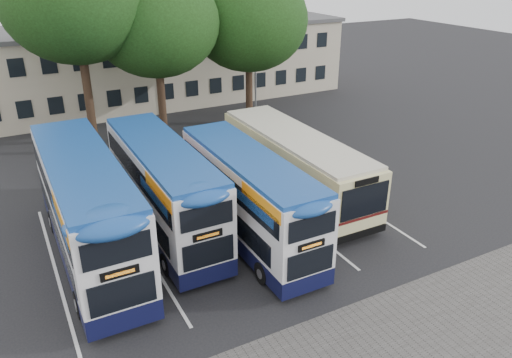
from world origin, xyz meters
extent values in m
plane|color=black|center=(0.00, 0.00, 0.00)|extent=(120.00, 120.00, 0.00)
cube|color=silver|center=(-10.75, 5.00, 0.01)|extent=(0.12, 11.00, 0.01)
cube|color=silver|center=(-7.25, 5.00, 0.01)|extent=(0.12, 11.00, 0.01)
cube|color=silver|center=(-3.75, 5.00, 0.01)|extent=(0.12, 11.00, 0.01)
cube|color=silver|center=(-0.25, 5.00, 0.01)|extent=(0.12, 11.00, 0.01)
cube|color=silver|center=(3.25, 5.00, 0.01)|extent=(0.12, 11.00, 0.01)
cube|color=#B4A791|center=(0.00, 27.00, 3.00)|extent=(32.00, 8.00, 6.00)
cube|color=#4C4C4F|center=(0.00, 27.00, 6.05)|extent=(32.40, 8.40, 0.30)
cube|color=black|center=(0.00, 22.98, 1.70)|extent=(30.00, 0.06, 1.20)
cube|color=black|center=(0.00, 22.98, 4.50)|extent=(30.00, 0.06, 1.20)
cylinder|color=gray|center=(6.00, 20.00, 4.50)|extent=(0.14, 0.14, 9.00)
cylinder|color=black|center=(-6.67, 17.30, 3.28)|extent=(0.50, 0.50, 6.56)
ellipsoid|color=black|center=(-6.67, 17.30, 8.92)|extent=(8.14, 8.14, 6.92)
cylinder|color=black|center=(-2.20, 17.35, 2.76)|extent=(0.50, 0.50, 5.52)
ellipsoid|color=black|center=(-2.20, 17.35, 7.50)|extent=(7.74, 7.74, 6.58)
cylinder|color=black|center=(4.45, 18.06, 2.63)|extent=(0.50, 0.50, 5.26)
ellipsoid|color=black|center=(4.45, 18.06, 7.15)|extent=(7.96, 7.96, 6.77)
cube|color=#0E1034|center=(-9.21, 5.24, 0.69)|extent=(2.47, 10.39, 0.79)
cube|color=silver|center=(-9.21, 5.24, 2.62)|extent=(2.47, 10.39, 3.07)
cube|color=#184592|center=(-9.21, 5.24, 4.21)|extent=(2.42, 10.18, 0.30)
cube|color=black|center=(-9.21, 5.53, 1.78)|extent=(2.51, 9.20, 0.99)
cube|color=black|center=(-9.21, 5.24, 3.32)|extent=(2.51, 9.80, 0.89)
cube|color=orange|center=(-7.96, 1.82, 3.86)|extent=(0.02, 3.17, 0.54)
cube|color=black|center=(-9.21, 0.01, 2.52)|extent=(1.19, 0.06, 0.30)
cylinder|color=black|center=(-10.32, 8.26, 0.49)|extent=(0.30, 0.99, 0.99)
cylinder|color=black|center=(-8.09, 8.26, 0.49)|extent=(0.30, 0.99, 0.99)
cylinder|color=black|center=(-10.32, 1.82, 0.49)|extent=(0.30, 0.99, 0.99)
cylinder|color=black|center=(-8.09, 1.82, 0.49)|extent=(0.30, 0.99, 0.99)
cube|color=#0E1034|center=(-5.90, 5.94, 0.64)|extent=(2.30, 9.67, 0.74)
cube|color=silver|center=(-5.90, 5.94, 2.44)|extent=(2.30, 9.67, 2.86)
cube|color=#184592|center=(-5.90, 5.94, 3.92)|extent=(2.26, 9.48, 0.28)
cube|color=black|center=(-5.90, 6.22, 1.66)|extent=(2.34, 8.57, 0.92)
cube|color=black|center=(-5.90, 5.94, 3.09)|extent=(2.34, 9.12, 0.83)
cube|color=orange|center=(-4.74, 2.77, 3.59)|extent=(0.02, 2.95, 0.51)
cube|color=black|center=(-5.90, 1.08, 2.35)|extent=(1.11, 0.06, 0.28)
cylinder|color=black|center=(-6.94, 8.75, 0.46)|extent=(0.28, 0.92, 0.92)
cylinder|color=black|center=(-4.86, 8.75, 0.46)|extent=(0.28, 0.92, 0.92)
cylinder|color=black|center=(-6.94, 2.77, 0.46)|extent=(0.28, 0.92, 0.92)
cylinder|color=black|center=(-4.86, 2.77, 0.46)|extent=(0.28, 0.92, 0.92)
cube|color=red|center=(-4.73, 7.10, 3.09)|extent=(0.02, 3.69, 0.78)
cube|color=#0E1034|center=(-2.98, 3.64, 0.62)|extent=(2.21, 9.29, 0.71)
cube|color=silver|center=(-2.98, 3.64, 2.34)|extent=(2.21, 9.29, 2.74)
cube|color=#184592|center=(-2.98, 3.64, 3.76)|extent=(2.17, 9.10, 0.27)
cube|color=black|center=(-2.98, 3.90, 1.59)|extent=(2.25, 8.23, 0.88)
cube|color=black|center=(-2.98, 3.64, 2.96)|extent=(2.25, 8.76, 0.80)
cube|color=orange|center=(-1.86, 0.58, 3.45)|extent=(0.02, 2.83, 0.49)
cube|color=black|center=(-2.98, -1.04, 2.26)|extent=(1.06, 0.06, 0.27)
cylinder|color=black|center=(-3.98, 6.33, 0.44)|extent=(0.27, 0.88, 0.88)
cylinder|color=black|center=(-1.98, 6.33, 0.44)|extent=(0.27, 0.88, 0.88)
cylinder|color=black|center=(-3.98, 0.58, 0.44)|extent=(0.27, 0.88, 0.88)
cylinder|color=black|center=(-1.98, 0.58, 0.44)|extent=(0.27, 0.88, 0.88)
cube|color=beige|center=(1.04, 6.44, 1.69)|extent=(2.69, 10.76, 2.74)
cube|color=beige|center=(1.04, 6.44, 3.12)|extent=(2.58, 10.33, 0.22)
cube|color=black|center=(1.04, 6.98, 2.15)|extent=(2.73, 8.61, 0.97)
cube|color=#501010|center=(1.04, 6.44, 1.24)|extent=(2.72, 10.78, 0.13)
cube|color=black|center=(1.04, 1.04, 2.04)|extent=(2.37, 0.06, 1.40)
cylinder|color=black|center=(-0.18, 2.79, 0.54)|extent=(0.32, 1.08, 1.08)
cylinder|color=black|center=(2.26, 2.79, 0.54)|extent=(0.32, 1.08, 1.08)
cylinder|color=black|center=(-0.18, 9.67, 0.54)|extent=(0.32, 1.08, 1.08)
cylinder|color=black|center=(2.26, 9.67, 0.54)|extent=(0.32, 1.08, 1.08)
camera|label=1|loc=(-11.42, -12.94, 11.34)|focal=35.00mm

